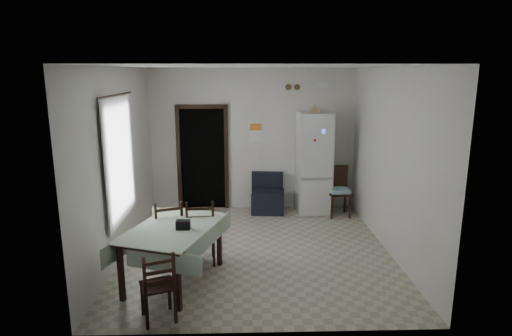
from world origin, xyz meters
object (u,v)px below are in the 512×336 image
object	(u,v)px
corner_chair	(339,192)
dining_table	(174,254)
fridge	(314,163)
dining_chair_far_right	(200,231)
navy_seat	(268,193)
dining_chair_near_head	(158,285)
dining_chair_far_left	(168,232)

from	to	relation	value
corner_chair	dining_table	distance (m)	3.91
fridge	dining_table	xyz separation A→B (m)	(-2.37, -2.96, -0.63)
fridge	dining_chair_far_right	size ratio (longest dim) A/B	2.01
navy_seat	dining_chair_near_head	xyz separation A→B (m)	(-1.49, -3.87, 0.04)
navy_seat	dining_chair_far_left	world-z (taller)	dining_chair_far_left
fridge	dining_chair_far_right	xyz separation A→B (m)	(-2.07, -2.36, -0.51)
corner_chair	dining_table	xyz separation A→B (m)	(-2.85, -2.68, -0.10)
corner_chair	dining_chair_far_right	xyz separation A→B (m)	(-2.55, -2.08, 0.01)
navy_seat	dining_chair_far_left	size ratio (longest dim) A/B	0.78
dining_table	dining_chair_far_right	distance (m)	0.68
fridge	corner_chair	world-z (taller)	fridge
dining_table	dining_chair_far_right	xyz separation A→B (m)	(0.30, 0.59, 0.11)
corner_chair	dining_chair_near_head	size ratio (longest dim) A/B	1.13
dining_chair_far_left	dining_chair_near_head	distance (m)	1.51
corner_chair	dining_chair_far_right	distance (m)	3.29
dining_chair_near_head	corner_chair	bearing A→B (deg)	-150.20
dining_chair_far_left	fridge	bearing A→B (deg)	-156.77
dining_chair_near_head	dining_chair_far_right	bearing A→B (deg)	-124.22
dining_table	dining_chair_near_head	xyz separation A→B (m)	(-0.05, -0.92, 0.04)
navy_seat	dining_chair_far_right	size ratio (longest dim) A/B	0.78
navy_seat	dining_chair_far_right	world-z (taller)	dining_chair_far_right
fridge	corner_chair	distance (m)	0.76
fridge	navy_seat	world-z (taller)	fridge
fridge	dining_chair_near_head	size ratio (longest dim) A/B	2.34
navy_seat	corner_chair	distance (m)	1.43
dining_table	fridge	bearing A→B (deg)	70.13
navy_seat	dining_chair_near_head	distance (m)	4.15
fridge	dining_chair_near_head	bearing A→B (deg)	-125.14
dining_chair_far_right	dining_chair_near_head	size ratio (longest dim) A/B	1.16
navy_seat	dining_table	world-z (taller)	dining_table
fridge	dining_chair_far_left	distance (m)	3.53
navy_seat	dining_chair_near_head	size ratio (longest dim) A/B	0.90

